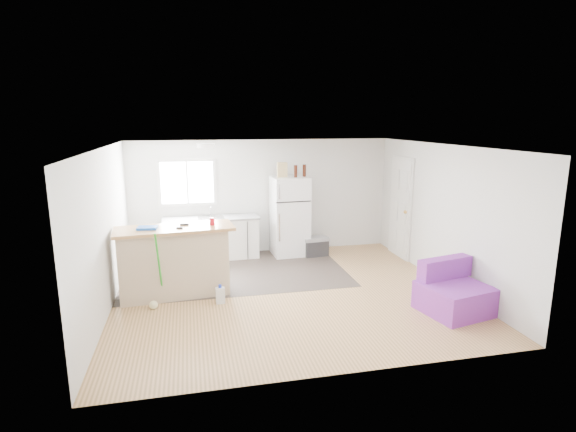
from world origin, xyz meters
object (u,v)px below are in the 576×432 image
object	(u,v)px
kitchen_cabinets	(212,238)
peninsula	(174,261)
red_cup	(212,221)
cooler	(315,246)
purple_seat	(453,294)
bottle_right	(304,171)
cleaner_jug	(220,295)
cardboard_box	(282,170)
refrigerator	(290,216)
blue_tray	(147,228)
mop	(155,293)
bottle_left	(296,171)

from	to	relation	value
kitchen_cabinets	peninsula	distance (m)	2.01
kitchen_cabinets	red_cup	bearing A→B (deg)	-93.58
kitchen_cabinets	cooler	world-z (taller)	kitchen_cabinets
peninsula	kitchen_cabinets	bearing A→B (deg)	64.51
purple_seat	bottle_right	bearing A→B (deg)	101.00
cleaner_jug	cardboard_box	distance (m)	3.21
refrigerator	cooler	distance (m)	0.83
peninsula	blue_tray	bearing A→B (deg)	179.62
cooler	mop	distance (m)	3.73
blue_tray	cardboard_box	size ratio (longest dim) A/B	1.00
cooler	purple_seat	size ratio (longest dim) A/B	0.53
peninsula	mop	bearing A→B (deg)	-126.78
peninsula	blue_tray	distance (m)	0.69
cooler	mop	world-z (taller)	mop
purple_seat	refrigerator	bearing A→B (deg)	105.12
cooler	bottle_left	world-z (taller)	bottle_left
cardboard_box	bottle_left	distance (m)	0.28
blue_tray	red_cup	bearing A→B (deg)	2.89
refrigerator	bottle_left	size ratio (longest dim) A/B	6.61
mop	blue_tray	xyz separation A→B (m)	(-0.09, 0.43, 0.92)
cleaner_jug	bottle_right	size ratio (longest dim) A/B	1.21
bottle_left	bottle_right	bearing A→B (deg)	21.23
bottle_right	bottle_left	bearing A→B (deg)	-158.77
bottle_right	blue_tray	bearing A→B (deg)	-148.59
bottle_left	purple_seat	bearing A→B (deg)	-63.37
refrigerator	bottle_left	world-z (taller)	bottle_left
refrigerator	purple_seat	xyz separation A→B (m)	(1.74, -3.36, -0.56)
cooler	red_cup	bearing A→B (deg)	-150.57
cooler	purple_seat	world-z (taller)	purple_seat
purple_seat	bottle_left	xyz separation A→B (m)	(-1.64, 3.26, 1.51)
purple_seat	blue_tray	distance (m)	4.76
kitchen_cabinets	cardboard_box	distance (m)	2.00
purple_seat	bottle_right	size ratio (longest dim) A/B	4.25
kitchen_cabinets	cooler	distance (m)	2.16
peninsula	purple_seat	size ratio (longest dim) A/B	1.79
mop	blue_tray	distance (m)	1.02
bottle_left	bottle_right	world-z (taller)	same
kitchen_cabinets	refrigerator	xyz separation A→B (m)	(1.63, -0.06, 0.39)
cleaner_jug	blue_tray	size ratio (longest dim) A/B	1.01
cooler	cardboard_box	world-z (taller)	cardboard_box
cooler	bottle_right	xyz separation A→B (m)	(-0.20, 0.19, 1.58)
refrigerator	cleaner_jug	size ratio (longest dim) A/B	5.45
refrigerator	bottle_left	bearing A→B (deg)	-48.20
cleaner_jug	cardboard_box	size ratio (longest dim) A/B	1.01
cooler	bottle_left	distance (m)	1.63
cooler	bottle_right	distance (m)	1.60
red_cup	bottle_right	bearing A→B (deg)	41.74
purple_seat	cardboard_box	size ratio (longest dim) A/B	3.54
peninsula	red_cup	bearing A→B (deg)	-3.58
kitchen_cabinets	cardboard_box	xyz separation A→B (m)	(1.46, -0.07, 1.36)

